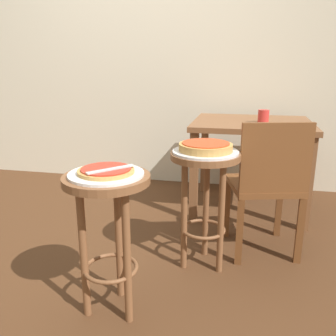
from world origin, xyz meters
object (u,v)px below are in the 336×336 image
pizza_server_knife (111,169)px  cup_near_edge (263,117)px  pizza_foreground (106,171)px  wooden_chair (267,183)px  serving_plate_foreground (106,174)px  condiment_shaker (263,117)px  pizza_middle (206,147)px  stool_foreground (108,213)px  dining_table (251,135)px  stool_middle (205,184)px  serving_plate_middle (206,152)px

pizza_server_knife → cup_near_edge: bearing=15.9°
pizza_foreground → wooden_chair: wooden_chair is taller
serving_plate_foreground → condiment_shaker: 1.61m
wooden_chair → pizza_server_knife: bearing=-133.6°
serving_plate_foreground → pizza_middle: (0.38, 0.51, 0.03)m
stool_foreground → pizza_middle: pizza_middle is taller
pizza_foreground → pizza_middle: pizza_middle is taller
pizza_middle → cup_near_edge: size_ratio=2.87×
pizza_foreground → condiment_shaker: bearing=63.9°
stool_foreground → dining_table: 1.60m
stool_middle → dining_table: size_ratio=0.75×
pizza_middle → stool_foreground: bearing=-126.5°
cup_near_edge → wooden_chair: wooden_chair is taller
dining_table → cup_near_edge: size_ratio=8.87×
pizza_middle → wooden_chair: size_ratio=0.35×
pizza_foreground → stool_middle: (0.38, 0.51, -0.20)m
pizza_middle → cup_near_edge: (0.33, 0.86, 0.06)m
stool_foreground → stool_middle: 0.63m
serving_plate_foreground → pizza_server_knife: 0.05m
pizza_foreground → pizza_middle: 0.63m
pizza_middle → dining_table: pizza_middle is taller
serving_plate_foreground → wooden_chair: (0.73, 0.71, -0.22)m
stool_foreground → stool_middle: same height
condiment_shaker → pizza_foreground: bearing=-116.1°
dining_table → condiment_shaker: bearing=-19.2°
pizza_foreground → cup_near_edge: 1.55m
serving_plate_foreground → wooden_chair: bearing=44.4°
wooden_chair → pizza_server_knife: 1.04m
cup_near_edge → condiment_shaker: size_ratio=1.41×
serving_plate_foreground → stool_middle: serving_plate_foreground is taller
serving_plate_middle → pizza_middle: 0.03m
stool_foreground → wooden_chair: size_ratio=0.81×
stool_foreground → pizza_foreground: size_ratio=2.77×
serving_plate_foreground → pizza_server_knife: pizza_server_knife is taller
pizza_foreground → dining_table: bearing=66.8°
stool_foreground → dining_table: dining_table is taller
condiment_shaker → dining_table: bearing=160.8°
pizza_foreground → cup_near_edge: (0.71, 1.37, 0.07)m
stool_foreground → serving_plate_middle: 0.66m
stool_middle → pizza_middle: size_ratio=2.33×
stool_middle → pizza_server_knife: pizza_server_knife is taller
stool_foreground → pizza_server_knife: 0.22m
wooden_chair → pizza_server_knife: wooden_chair is taller
cup_near_edge → wooden_chair: size_ratio=0.12×
stool_foreground → serving_plate_middle: size_ratio=1.88×
pizza_foreground → wooden_chair: (0.73, 0.71, -0.24)m
pizza_middle → wooden_chair: bearing=30.2°
pizza_middle → serving_plate_foreground: bearing=-126.5°
serving_plate_foreground → serving_plate_middle: (0.38, 0.51, 0.00)m
condiment_shaker → pizza_middle: bearing=-109.6°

